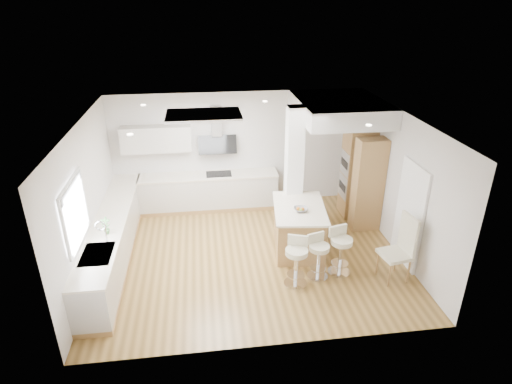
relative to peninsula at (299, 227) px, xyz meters
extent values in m
plane|color=olive|center=(-1.02, -0.16, -0.47)|extent=(6.00, 6.00, 0.00)
cube|color=silver|center=(-1.02, -0.16, -0.47)|extent=(6.00, 5.00, 0.02)
cube|color=silver|center=(-1.02, 2.34, 0.93)|extent=(6.00, 0.04, 2.80)
cube|color=silver|center=(-4.02, -0.16, 0.93)|extent=(0.04, 5.00, 2.80)
cube|color=silver|center=(1.98, -0.16, 0.93)|extent=(0.04, 5.00, 2.80)
cube|color=white|center=(-1.82, 0.44, 2.30)|extent=(1.40, 0.95, 0.05)
cube|color=white|center=(-1.82, 0.44, 2.29)|extent=(1.25, 0.80, 0.03)
cylinder|color=white|center=(-3.02, 1.34, 2.31)|extent=(0.10, 0.10, 0.02)
cylinder|color=white|center=(-3.02, -0.66, 2.31)|extent=(0.10, 0.10, 0.02)
cylinder|color=white|center=(-0.52, 1.34, 2.31)|extent=(0.10, 0.10, 0.02)
cylinder|color=white|center=(0.98, 0.84, 2.31)|extent=(0.10, 0.10, 0.02)
cylinder|color=white|center=(0.98, -0.66, 2.31)|extent=(0.10, 0.10, 0.02)
cube|color=white|center=(-3.98, -1.06, 1.18)|extent=(0.03, 1.15, 0.95)
cube|color=white|center=(-3.97, -1.06, 1.68)|extent=(0.04, 1.28, 0.06)
cube|color=white|center=(-3.97, -1.06, 0.67)|extent=(0.04, 1.28, 0.06)
cube|color=white|center=(-3.97, -1.67, 1.18)|extent=(0.04, 0.06, 0.95)
cube|color=white|center=(-3.97, -0.45, 1.18)|extent=(0.04, 0.06, 0.95)
cube|color=#A8ACB0|center=(-3.95, -1.06, 1.61)|extent=(0.03, 1.18, 0.14)
cube|color=#4F473E|center=(1.97, -0.76, 0.53)|extent=(0.02, 0.90, 2.00)
cube|color=white|center=(1.95, -0.76, 0.53)|extent=(0.05, 1.00, 2.10)
cube|color=#A87E48|center=(-3.72, 0.09, -0.42)|extent=(0.60, 4.50, 0.10)
cube|color=beige|center=(-3.72, 0.09, 0.01)|extent=(0.60, 4.50, 0.76)
cube|color=silver|center=(-3.72, 0.09, 0.41)|extent=(0.63, 4.50, 0.04)
cube|color=#A8A8AD|center=(-3.72, -1.16, 0.42)|extent=(0.50, 0.75, 0.02)
cube|color=#A8A8AD|center=(-3.72, -1.34, 0.37)|extent=(0.40, 0.34, 0.10)
cube|color=#A8A8AD|center=(-3.72, -0.98, 0.37)|extent=(0.40, 0.34, 0.10)
cylinder|color=white|center=(-3.60, -0.86, 0.61)|extent=(0.02, 0.02, 0.36)
torus|color=white|center=(-3.67, -0.86, 0.79)|extent=(0.18, 0.02, 0.18)
imported|color=#4B8543|center=(-3.67, -0.51, 0.59)|extent=(0.17, 0.12, 0.33)
cube|color=#A87E48|center=(-1.77, 2.04, -0.42)|extent=(3.30, 0.60, 0.10)
cube|color=beige|center=(-1.77, 2.04, 0.01)|extent=(3.30, 0.60, 0.76)
cube|color=silver|center=(-1.77, 2.04, 0.41)|extent=(3.33, 0.63, 0.04)
cube|color=black|center=(-1.52, 2.04, 0.43)|extent=(0.60, 0.40, 0.01)
cube|color=beige|center=(-2.92, 2.17, 1.33)|extent=(1.60, 0.34, 0.60)
cube|color=#A8A8AD|center=(-1.52, 2.24, 1.68)|extent=(0.25, 0.18, 0.70)
cube|color=black|center=(-1.52, 2.16, 1.13)|extent=(0.90, 0.26, 0.44)
cube|color=white|center=(0.03, 0.79, 0.93)|extent=(0.35, 0.35, 2.80)
cube|color=silver|center=(1.08, 1.24, 2.13)|extent=(1.78, 2.20, 0.40)
cube|color=#A87E48|center=(1.66, 1.34, 0.58)|extent=(0.62, 0.62, 2.10)
cube|color=#A87E48|center=(1.66, 0.64, 0.58)|extent=(0.62, 0.40, 2.10)
cube|color=#A8A8AD|center=(1.35, 1.34, 0.83)|extent=(0.02, 0.55, 0.55)
cube|color=#A8A8AD|center=(1.35, 1.34, 0.25)|extent=(0.02, 0.55, 0.55)
cube|color=black|center=(1.34, 1.34, 0.83)|extent=(0.01, 0.45, 0.18)
cube|color=black|center=(1.34, 1.34, 0.25)|extent=(0.01, 0.45, 0.18)
cube|color=#A87E48|center=(0.00, 0.00, -0.03)|extent=(1.11, 1.56, 0.89)
cube|color=silver|center=(0.00, 0.00, 0.44)|extent=(1.20, 1.65, 0.04)
imported|color=gray|center=(-0.02, -0.15, 0.50)|extent=(0.30, 0.30, 0.07)
sphere|color=orange|center=(0.02, -0.16, 0.50)|extent=(0.08, 0.08, 0.07)
sphere|color=orange|center=(-0.06, -0.13, 0.50)|extent=(0.08, 0.08, 0.07)
sphere|color=olive|center=(-0.02, -0.20, 0.50)|extent=(0.08, 0.08, 0.07)
cylinder|color=white|center=(-0.33, -1.23, -0.46)|extent=(0.54, 0.54, 0.03)
cylinder|color=white|center=(-0.33, -1.23, -0.14)|extent=(0.09, 0.09, 0.63)
cylinder|color=white|center=(-0.33, -1.23, -0.26)|extent=(0.42, 0.42, 0.01)
cylinder|color=beige|center=(-0.33, -1.23, 0.22)|extent=(0.51, 0.51, 0.10)
cube|color=beige|center=(-0.27, -1.09, 0.37)|extent=(0.36, 0.16, 0.21)
cylinder|color=white|center=(0.13, -1.07, -0.46)|extent=(0.49, 0.49, 0.03)
cylinder|color=white|center=(0.13, -1.07, -0.16)|extent=(0.08, 0.08, 0.58)
cylinder|color=white|center=(0.13, -1.07, -0.28)|extent=(0.38, 0.38, 0.01)
cylinder|color=beige|center=(0.13, -1.07, 0.17)|extent=(0.46, 0.46, 0.09)
cube|color=beige|center=(0.09, -0.93, 0.30)|extent=(0.34, 0.14, 0.20)
cylinder|color=white|center=(0.58, -0.99, -0.46)|extent=(0.52, 0.52, 0.03)
cylinder|color=white|center=(0.58, -0.99, -0.13)|extent=(0.08, 0.08, 0.63)
cylinder|color=white|center=(0.58, -0.99, -0.26)|extent=(0.40, 0.40, 0.01)
cylinder|color=beige|center=(0.58, -0.99, 0.22)|extent=(0.50, 0.50, 0.10)
cube|color=beige|center=(0.54, -0.84, 0.37)|extent=(0.37, 0.14, 0.21)
cube|color=beige|center=(1.49, -1.30, 0.05)|extent=(0.58, 0.58, 0.07)
cube|color=beige|center=(1.71, -1.26, 0.42)|extent=(0.14, 0.47, 0.80)
cylinder|color=#A87E48|center=(1.33, -1.53, -0.23)|extent=(0.05, 0.05, 0.49)
cylinder|color=#A87E48|center=(1.26, -1.14, -0.23)|extent=(0.05, 0.05, 0.49)
cylinder|color=#A87E48|center=(1.72, -1.46, -0.23)|extent=(0.05, 0.05, 0.49)
cylinder|color=#A87E48|center=(1.65, -1.07, -0.23)|extent=(0.05, 0.05, 0.49)
camera|label=1|loc=(-1.88, -7.48, 4.37)|focal=30.00mm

